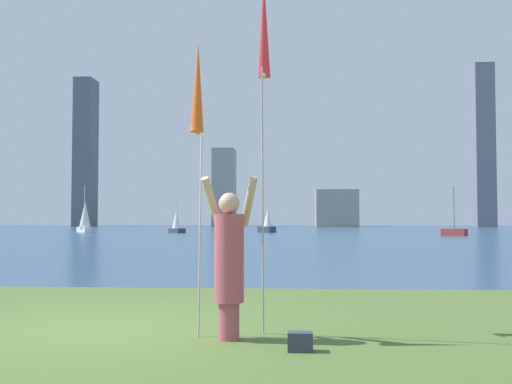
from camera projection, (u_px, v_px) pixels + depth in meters
name	position (u px, v px, depth m)	size (l,w,h in m)	color
ground	(268.00, 234.00, 58.61)	(120.00, 138.00, 0.12)	#4C662D
person	(229.00, 259.00, 7.07)	(0.70, 0.52, 1.90)	#B24C59
kite_flag_left	(198.00, 94.00, 7.20)	(0.16, 0.46, 3.52)	#B2B2B7
kite_flag_right	(264.00, 36.00, 7.76)	(0.16, 0.68, 4.50)	#B2B2B7
bag	(300.00, 342.00, 6.41)	(0.27, 0.18, 0.20)	#33384C
sailboat_1	(454.00, 232.00, 49.69)	(2.13, 1.87, 4.04)	maroon
sailboat_2	(267.00, 223.00, 61.74)	(1.94, 1.89, 3.75)	#333D51
sailboat_3	(177.00, 223.00, 59.71)	(1.83, 1.84, 3.43)	#333D51
sailboat_5	(85.00, 218.00, 62.12)	(2.08, 2.25, 4.79)	white
skyline_tower_0	(85.00, 153.00, 107.00)	(3.16, 4.67, 26.08)	#565B66
skyline_tower_1	(224.00, 188.00, 106.50)	(3.78, 5.47, 13.61)	gray
skyline_tower_2	(336.00, 208.00, 106.73)	(7.31, 6.72, 6.43)	gray
skyline_tower_3	(483.00, 145.00, 103.69)	(3.28, 3.42, 27.95)	slate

